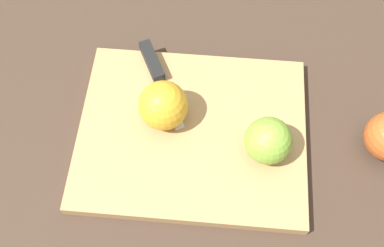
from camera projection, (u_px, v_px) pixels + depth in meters
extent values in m
plane|color=#38281E|center=(192.00, 136.00, 0.68)|extent=(4.00, 4.00, 0.00)
cube|color=#A37A4C|center=(192.00, 133.00, 0.67)|extent=(0.36, 0.31, 0.02)
sphere|color=olive|center=(268.00, 141.00, 0.62)|extent=(0.07, 0.07, 0.07)
cylinder|color=beige|center=(269.00, 145.00, 0.61)|extent=(0.06, 0.02, 0.06)
sphere|color=gold|center=(163.00, 105.00, 0.64)|extent=(0.07, 0.07, 0.07)
cylinder|color=beige|center=(161.00, 109.00, 0.64)|extent=(0.07, 0.02, 0.07)
cube|color=silver|center=(170.00, 105.00, 0.68)|extent=(0.06, 0.08, 0.00)
cube|color=black|center=(152.00, 61.00, 0.71)|extent=(0.06, 0.07, 0.02)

